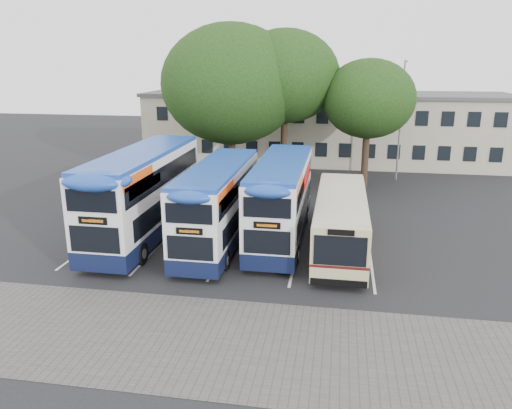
{
  "coord_description": "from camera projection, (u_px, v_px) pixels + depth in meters",
  "views": [
    {
      "loc": [
        1.57,
        -19.31,
        9.13
      ],
      "look_at": [
        -2.57,
        5.0,
        1.91
      ],
      "focal_mm": 35.0,
      "sensor_mm": 36.0,
      "label": 1
    }
  ],
  "objects": [
    {
      "name": "bus_dd_mid",
      "position": [
        218.0,
        201.0,
        25.03
      ],
      "size": [
        2.39,
        9.85,
        4.1
      ],
      "color": "#0F1638",
      "rests_on": "ground"
    },
    {
      "name": "bay_lines",
      "position": [
        234.0,
        238.0,
        26.43
      ],
      "size": [
        14.12,
        11.0,
        0.01
      ],
      "color": "silver",
      "rests_on": "ground"
    },
    {
      "name": "bus_dd_left",
      "position": [
        144.0,
        190.0,
        25.99
      ],
      "size": [
        2.69,
        11.08,
        4.62
      ],
      "color": "#0F1638",
      "rests_on": "ground"
    },
    {
      "name": "bus_single",
      "position": [
        341.0,
        218.0,
        24.39
      ],
      "size": [
        2.44,
        9.58,
        2.86
      ],
      "color": "#CCBC88",
      "rests_on": "ground"
    },
    {
      "name": "depot_building",
      "position": [
        324.0,
        127.0,
        45.74
      ],
      "size": [
        32.4,
        8.4,
        6.2
      ],
      "color": "#B4A591",
      "rests_on": "ground"
    },
    {
      "name": "ground",
      "position": [
        296.0,
        283.0,
        21.09
      ],
      "size": [
        120.0,
        120.0,
        0.0
      ],
      "primitive_type": "plane",
      "color": "black",
      "rests_on": "ground"
    },
    {
      "name": "bus_dd_right",
      "position": [
        281.0,
        196.0,
        25.69
      ],
      "size": [
        2.44,
        10.07,
        4.19
      ],
      "color": "#0F1638",
      "rests_on": "ground"
    },
    {
      "name": "paving_strip",
      "position": [
        223.0,
        342.0,
        16.68
      ],
      "size": [
        40.0,
        6.0,
        0.01
      ],
      "primitive_type": "cube",
      "color": "#595654",
      "rests_on": "ground"
    },
    {
      "name": "tree_mid",
      "position": [
        285.0,
        76.0,
        36.3
      ],
      "size": [
        7.93,
        7.93,
        11.28
      ],
      "color": "black",
      "rests_on": "ground"
    },
    {
      "name": "tree_left",
      "position": [
        231.0,
        84.0,
        36.25
      ],
      "size": [
        10.2,
        10.2,
        11.69
      ],
      "color": "black",
      "rests_on": "ground"
    },
    {
      "name": "lamp_post",
      "position": [
        401.0,
        115.0,
        37.59
      ],
      "size": [
        0.25,
        1.05,
        9.06
      ],
      "color": "gray",
      "rests_on": "ground"
    },
    {
      "name": "tree_right",
      "position": [
        369.0,
        99.0,
        35.16
      ],
      "size": [
        6.56,
        6.56,
        9.21
      ],
      "color": "black",
      "rests_on": "ground"
    }
  ]
}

